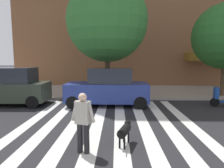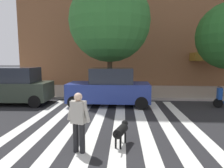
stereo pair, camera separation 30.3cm
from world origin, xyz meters
The scene contains 8 objects.
ground_plane centered at (0.00, 5.61, 0.00)m, with size 160.00×160.00×0.00m, color #232326.
sidewalk_far centered at (0.00, 14.23, 0.07)m, with size 80.00×6.00×0.15m, color #A3968D.
crosswalk_stripes centered at (-0.63, 5.61, 0.00)m, with size 6.75×10.63×0.01m.
parked_car_near_curb centered at (-6.37, 9.85, 1.00)m, with size 4.47×1.97×2.07m.
parked_car_behind_first centered at (-0.80, 9.84, 0.97)m, with size 4.42×1.93×2.05m.
street_tree_nearest centered at (-0.95, 12.15, 4.94)m, with size 5.20×5.20×7.39m.
pedestrian_dog_walker centered at (-1.22, 4.28, 0.93)m, with size 0.70×0.34×1.64m.
dog_on_leash centered at (-0.09, 4.80, 0.44)m, with size 0.47×1.02×0.65m.
Camera 2 is at (-0.03, -0.70, 2.50)m, focal length 31.29 mm.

